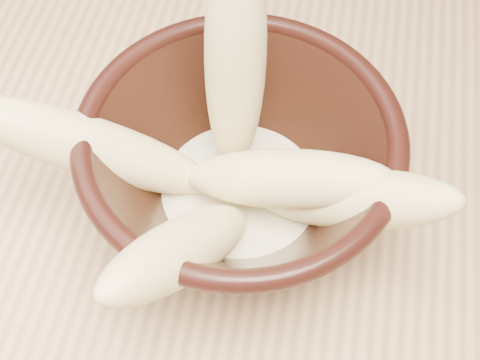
{
  "coord_description": "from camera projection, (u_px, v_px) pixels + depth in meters",
  "views": [
    {
      "loc": [
        0.06,
        -0.26,
        1.2
      ],
      "look_at": [
        0.01,
        -0.02,
        0.81
      ],
      "focal_mm": 50.0,
      "sensor_mm": 36.0,
      "label": 1
    }
  ],
  "objects": [
    {
      "name": "banana_left",
      "position": [
        95.0,
        148.0,
        0.44
      ],
      "size": [
        0.18,
        0.08,
        0.13
      ],
      "primitive_type": "ellipsoid",
      "rotation": [
        0.98,
        0.0,
        -1.35
      ],
      "color": "#D8C480",
      "rests_on": "bowl"
    },
    {
      "name": "banana_upright",
      "position": [
        235.0,
        60.0,
        0.42
      ],
      "size": [
        0.05,
        0.08,
        0.19
      ],
      "primitive_type": "ellipsoid",
      "rotation": [
        0.21,
        0.0,
        3.24
      ],
      "color": "#D8C480",
      "rests_on": "bowl"
    },
    {
      "name": "banana_front",
      "position": [
        181.0,
        251.0,
        0.4
      ],
      "size": [
        0.1,
        0.15,
        0.13
      ],
      "primitive_type": "ellipsoid",
      "rotation": [
        0.92,
        0.0,
        -0.43
      ],
      "color": "#D8C480",
      "rests_on": "bowl"
    },
    {
      "name": "bowl",
      "position": [
        240.0,
        172.0,
        0.46
      ],
      "size": [
        0.21,
        0.21,
        0.12
      ],
      "rotation": [
        0.0,
        0.0,
        0.39
      ],
      "color": "black",
      "rests_on": "table"
    },
    {
      "name": "table",
      "position": [
        229.0,
        243.0,
        0.59
      ],
      "size": [
        1.2,
        0.8,
        0.75
      ],
      "color": "tan",
      "rests_on": "ground"
    },
    {
      "name": "banana_right",
      "position": [
        350.0,
        198.0,
        0.42
      ],
      "size": [
        0.15,
        0.08,
        0.12
      ],
      "primitive_type": "ellipsoid",
      "rotation": [
        0.97,
        0.0,
        1.3
      ],
      "color": "#D8C480",
      "rests_on": "bowl"
    },
    {
      "name": "milk_puddle",
      "position": [
        240.0,
        194.0,
        0.48
      ],
      "size": [
        0.12,
        0.12,
        0.02
      ],
      "primitive_type": "cylinder",
      "color": "beige",
      "rests_on": "bowl"
    },
    {
      "name": "banana_across",
      "position": [
        286.0,
        179.0,
        0.43
      ],
      "size": [
        0.15,
        0.05,
        0.08
      ],
      "primitive_type": "ellipsoid",
      "rotation": [
        1.24,
        0.0,
        1.5
      ],
      "color": "#D8C480",
      "rests_on": "bowl"
    }
  ]
}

